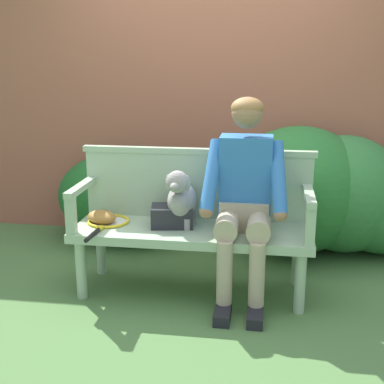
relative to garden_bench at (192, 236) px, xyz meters
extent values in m
plane|color=#4C753D|center=(0.00, 0.00, -0.40)|extent=(40.00, 40.00, 0.00)
cube|color=#9E5642|center=(0.00, 1.36, 0.64)|extent=(8.00, 0.30, 2.08)
ellipsoid|color=#337538|center=(1.11, 0.98, 0.08)|extent=(0.99, 0.99, 0.96)
ellipsoid|color=#286B2D|center=(0.74, 0.95, 0.12)|extent=(1.16, 1.13, 1.03)
ellipsoid|color=#1E5B23|center=(-0.73, 0.95, -0.01)|extent=(1.18, 0.79, 0.78)
ellipsoid|color=#337538|center=(1.43, 0.98, -0.01)|extent=(0.99, 0.86, 0.78)
cube|color=#9EB793|center=(0.00, 0.00, 0.03)|extent=(1.59, 0.54, 0.06)
cylinder|color=#9EB793|center=(-0.72, -0.21, -0.20)|extent=(0.07, 0.07, 0.40)
cylinder|color=#9EB793|center=(0.72, -0.21, -0.20)|extent=(0.07, 0.07, 0.40)
cylinder|color=#9EB793|center=(-0.72, 0.21, -0.20)|extent=(0.07, 0.07, 0.40)
cylinder|color=#9EB793|center=(0.72, 0.21, -0.20)|extent=(0.07, 0.07, 0.40)
cube|color=#9EB793|center=(0.00, 0.24, 0.29)|extent=(1.59, 0.05, 0.46)
cube|color=#9EB793|center=(0.00, 0.24, 0.54)|extent=(1.63, 0.06, 0.04)
cube|color=#9EB793|center=(-0.76, -0.23, 0.18)|extent=(0.06, 0.06, 0.24)
cube|color=#9EB793|center=(-0.76, 0.00, 0.32)|extent=(0.06, 0.54, 0.04)
cube|color=#9EB793|center=(0.76, -0.23, 0.18)|extent=(0.06, 0.06, 0.24)
cube|color=#9EB793|center=(0.76, 0.00, 0.32)|extent=(0.06, 0.54, 0.04)
cube|color=black|center=(0.25, -0.37, -0.36)|extent=(0.10, 0.24, 0.07)
cylinder|color=tan|center=(0.25, -0.29, -0.12)|extent=(0.10, 0.10, 0.41)
cylinder|color=tan|center=(0.25, -0.12, 0.14)|extent=(0.15, 0.34, 0.15)
cube|color=black|center=(0.45, -0.37, -0.36)|extent=(0.10, 0.24, 0.07)
cylinder|color=tan|center=(0.45, -0.29, -0.12)|extent=(0.10, 0.10, 0.41)
cylinder|color=tan|center=(0.45, -0.12, 0.14)|extent=(0.15, 0.34, 0.15)
cube|color=tan|center=(0.35, 0.05, 0.16)|extent=(0.32, 0.24, 0.20)
cube|color=#2D6BB2|center=(0.35, 0.07, 0.42)|extent=(0.34, 0.22, 0.52)
cylinder|color=#2D6BB2|center=(0.14, -0.06, 0.44)|extent=(0.14, 0.35, 0.45)
sphere|color=#936B4C|center=(0.12, -0.19, 0.24)|extent=(0.09, 0.09, 0.09)
cylinder|color=#2D6BB2|center=(0.56, -0.06, 0.44)|extent=(0.14, 0.35, 0.45)
sphere|color=#936B4C|center=(0.58, -0.19, 0.24)|extent=(0.09, 0.09, 0.09)
sphere|color=#936B4C|center=(0.35, 0.05, 0.83)|extent=(0.20, 0.20, 0.20)
ellipsoid|color=olive|center=(0.35, 0.06, 0.86)|extent=(0.21, 0.21, 0.14)
cylinder|color=gray|center=(-0.13, -0.04, 0.10)|extent=(0.04, 0.04, 0.08)
cylinder|color=gray|center=(-0.03, -0.05, 0.10)|extent=(0.04, 0.04, 0.08)
cylinder|color=gray|center=(-0.12, 0.13, 0.10)|extent=(0.04, 0.04, 0.08)
cylinder|color=gray|center=(-0.01, 0.13, 0.10)|extent=(0.04, 0.04, 0.08)
ellipsoid|color=gray|center=(-0.07, 0.04, 0.24)|extent=(0.21, 0.30, 0.23)
sphere|color=gray|center=(-0.08, -0.06, 0.26)|extent=(0.14, 0.14, 0.14)
sphere|color=gray|center=(-0.08, -0.09, 0.40)|extent=(0.15, 0.15, 0.15)
ellipsoid|color=gray|center=(-0.09, -0.15, 0.38)|extent=(0.06, 0.09, 0.05)
ellipsoid|color=gray|center=(-0.14, -0.08, 0.39)|extent=(0.05, 0.04, 0.11)
ellipsoid|color=gray|center=(-0.02, -0.08, 0.39)|extent=(0.05, 0.04, 0.11)
sphere|color=gray|center=(-0.06, 0.18, 0.28)|extent=(0.07, 0.07, 0.07)
torus|color=yellow|center=(-0.59, 0.03, 0.07)|extent=(0.30, 0.30, 0.02)
cylinder|color=silver|center=(-0.59, 0.03, 0.06)|extent=(0.25, 0.25, 0.00)
cube|color=yellow|center=(-0.60, -0.13, 0.07)|extent=(0.04, 0.07, 0.02)
cylinder|color=black|center=(-0.60, -0.27, 0.07)|extent=(0.04, 0.22, 0.03)
ellipsoid|color=#9E6B2D|center=(-0.63, 0.01, 0.11)|extent=(0.28, 0.26, 0.09)
cube|color=#232328|center=(-0.14, 0.02, 0.13)|extent=(0.31, 0.24, 0.14)
camera|label=1|loc=(0.49, -3.30, 1.19)|focal=48.94mm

